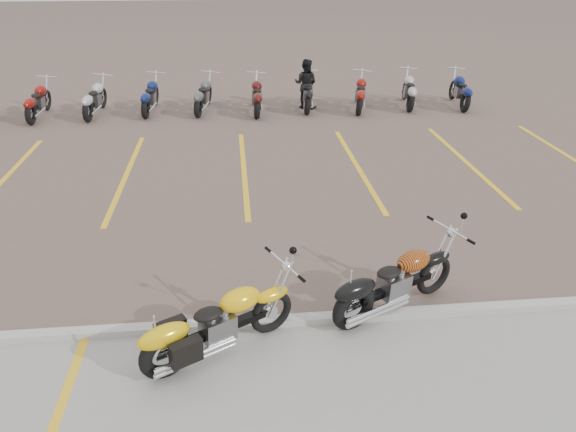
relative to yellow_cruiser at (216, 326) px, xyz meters
name	(u,v)px	position (x,y,z in m)	size (l,w,h in m)	color
ground	(251,255)	(0.53, 2.53, -0.44)	(100.00, 100.00, 0.00)	brown
curb	(257,323)	(0.53, 0.53, -0.38)	(60.00, 0.18, 0.12)	#ADAAA3
parking_stripes	(244,170)	(0.53, 6.53, -0.44)	(38.00, 5.50, 0.01)	yellow
yellow_cruiser	(216,326)	(0.00, 0.00, 0.00)	(1.96, 1.17, 0.89)	black
flame_cruiser	(392,285)	(2.46, 0.70, 0.00)	(2.01, 1.13, 0.90)	black
person_b	(306,84)	(2.69, 11.97, 0.33)	(0.75, 0.59, 1.55)	black
bg_bike_row	(229,95)	(0.23, 11.65, 0.11)	(15.72, 2.06, 1.10)	black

